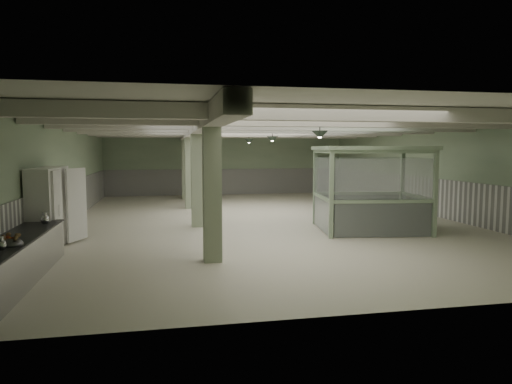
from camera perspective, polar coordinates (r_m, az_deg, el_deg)
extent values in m
plane|color=silver|center=(17.30, 0.80, -3.49)|extent=(20.00, 20.00, 0.00)
cube|color=silver|center=(17.12, 0.82, 8.50)|extent=(14.00, 20.00, 0.02)
cube|color=#9EB490|center=(26.96, -3.65, 3.53)|extent=(14.00, 0.02, 3.60)
cube|color=#9EB490|center=(7.65, 16.66, -1.38)|extent=(14.00, 0.02, 3.60)
cube|color=#9EB490|center=(17.08, -22.83, 2.04)|extent=(0.02, 20.00, 3.60)
cube|color=#9EB490|center=(19.80, 21.06, 2.51)|extent=(0.02, 20.00, 3.60)
cube|color=white|center=(17.16, -22.62, -1.46)|extent=(0.05, 19.90, 1.50)
cube|color=white|center=(19.86, 20.89, -0.52)|extent=(0.05, 19.90, 1.50)
cube|color=white|center=(26.99, -3.63, 1.30)|extent=(13.90, 0.05, 1.50)
cube|color=beige|center=(16.76, -7.65, 7.76)|extent=(0.45, 19.90, 0.40)
cube|color=beige|center=(9.91, 10.06, 9.63)|extent=(13.90, 0.35, 0.32)
cube|color=beige|center=(12.27, 5.76, 8.86)|extent=(13.90, 0.35, 0.32)
cube|color=beige|center=(14.67, 2.88, 8.31)|extent=(13.90, 0.35, 0.32)
cube|color=beige|center=(17.11, 0.81, 7.90)|extent=(13.90, 0.35, 0.32)
cube|color=beige|center=(19.56, -0.73, 7.58)|extent=(13.90, 0.35, 0.32)
cube|color=beige|center=(22.02, -1.93, 7.34)|extent=(13.90, 0.35, 0.32)
cube|color=beige|center=(24.49, -2.89, 7.14)|extent=(13.90, 0.35, 0.32)
cube|color=#94A283|center=(10.80, -5.52, 0.73)|extent=(0.42, 0.42, 3.60)
cube|color=#94A283|center=(15.77, -7.35, 2.18)|extent=(0.42, 0.42, 3.60)
cube|color=#94A283|center=(20.76, -8.30, 2.93)|extent=(0.42, 0.42, 3.60)
cube|color=#94A283|center=(24.75, -8.79, 3.31)|extent=(0.42, 0.42, 3.60)
cone|color=#2E3D30|center=(12.41, 7.97, 7.08)|extent=(0.44, 0.44, 0.22)
cone|color=#2E3D30|center=(17.69, 2.07, 6.61)|extent=(0.44, 0.44, 0.22)
cone|color=#2E3D30|center=(22.59, -0.88, 6.35)|extent=(0.44, 0.44, 0.22)
cube|color=#ADADB1|center=(10.40, -27.80, -7.64)|extent=(0.80, 4.78, 0.88)
cube|color=black|center=(10.31, -27.91, -5.20)|extent=(0.84, 4.82, 0.04)
cylinder|color=#B2B2B7|center=(9.58, -28.63, -5.66)|extent=(0.34, 0.34, 0.09)
cube|color=white|center=(13.41, -24.45, -1.90)|extent=(0.59, 2.36, 2.17)
cube|color=white|center=(12.81, -23.58, -2.19)|extent=(0.06, 0.89, 2.07)
cube|color=white|center=(13.94, -22.07, -1.55)|extent=(0.41, 0.83, 2.07)
cube|color=silver|center=(12.81, -23.41, -2.18)|extent=(0.02, 0.05, 0.30)
cube|color=silver|center=(13.86, -22.47, -1.61)|extent=(0.02, 0.05, 0.30)
cube|color=#8EA886|center=(13.75, 9.40, -0.33)|extent=(0.14, 0.14, 2.64)
cube|color=#8EA886|center=(16.32, 7.38, 0.60)|extent=(0.14, 0.14, 2.64)
cube|color=#8EA886|center=(14.76, 21.50, -0.24)|extent=(0.14, 0.14, 2.64)
cube|color=#8EA886|center=(17.19, 17.83, 0.62)|extent=(0.14, 0.14, 2.64)
cube|color=#8EA886|center=(15.37, 14.20, 5.34)|extent=(3.79, 3.34, 0.12)
cube|color=silver|center=(14.27, 15.59, -3.36)|extent=(2.95, 0.48, 1.05)
cube|color=silver|center=(14.14, 15.71, 1.57)|extent=(2.95, 0.48, 1.22)
cube|color=silver|center=(16.77, 12.69, -2.01)|extent=(2.95, 0.48, 1.05)
cube|color=silver|center=(16.65, 12.77, 2.19)|extent=(2.95, 0.48, 1.22)
cube|color=silver|center=(15.12, 8.27, -2.73)|extent=(0.40, 2.43, 1.05)
cube|color=silver|center=(15.00, 8.33, 1.92)|extent=(0.40, 2.43, 1.22)
cube|color=silver|center=(16.05, 19.44, -2.52)|extent=(0.40, 2.43, 1.05)
cube|color=silver|center=(15.94, 19.57, 1.87)|extent=(0.40, 2.43, 1.22)
cube|color=#5F6554|center=(16.62, 19.13, -2.23)|extent=(0.43, 0.56, 1.11)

